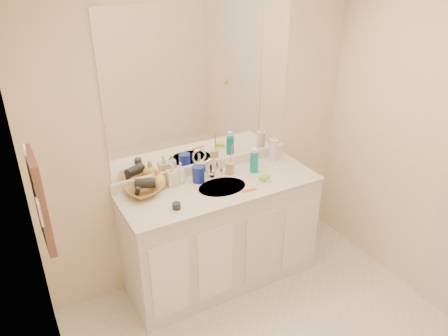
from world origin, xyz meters
name	(u,v)px	position (x,y,z in m)	size (l,w,h in m)	color
wall_back	(203,134)	(0.00, 1.30, 1.20)	(2.60, 0.02, 2.40)	#F9E3C3
wall_left	(59,303)	(-1.30, 0.00, 1.20)	(0.02, 2.60, 2.40)	#F9E3C3
vanity_cabinet	(221,235)	(0.00, 1.02, 0.42)	(1.50, 0.55, 0.85)	silver
countertop	(221,187)	(0.00, 1.02, 0.86)	(1.52, 0.57, 0.03)	beige
backsplash	(205,167)	(0.00, 1.29, 0.92)	(1.52, 0.03, 0.08)	white
sink_basin	(222,188)	(0.00, 1.00, 0.87)	(0.37, 0.37, 0.02)	beige
faucet	(211,170)	(0.00, 1.18, 0.94)	(0.02, 0.02, 0.11)	silver
mirror	(203,88)	(0.00, 1.29, 1.56)	(1.48, 0.01, 1.20)	white
blue_mug	(198,174)	(-0.12, 1.16, 0.94)	(0.09, 0.09, 0.13)	navy
tan_cup	(230,168)	(0.15, 1.16, 0.93)	(0.07, 0.07, 0.10)	#BDB585
toothbrush	(231,156)	(0.16, 1.16, 1.03)	(0.01, 0.01, 0.19)	#FC428A
mouthwash_bottle	(254,163)	(0.34, 1.10, 0.96)	(0.07, 0.07, 0.16)	#0B8E8B
clear_pump_bottle	(273,150)	(0.59, 1.19, 0.97)	(0.07, 0.07, 0.19)	silver
soap_dish	(264,180)	(0.33, 0.93, 0.89)	(0.09, 0.07, 0.01)	white
green_soap	(264,178)	(0.33, 0.93, 0.90)	(0.07, 0.05, 0.03)	#7DC830
orange_comb	(249,190)	(0.15, 0.86, 0.88)	(0.12, 0.02, 0.00)	#DF5617
dark_jar	(176,206)	(-0.42, 0.89, 0.90)	(0.06, 0.06, 0.04)	black
soap_bottle_white	(181,173)	(-0.24, 1.21, 0.96)	(0.06, 0.06, 0.17)	white
soap_bottle_cream	(172,174)	(-0.31, 1.21, 0.97)	(0.08, 0.08, 0.18)	beige
soap_bottle_yellow	(157,179)	(-0.43, 1.22, 0.96)	(0.12, 0.12, 0.16)	#E3BB58
wicker_basket	(143,191)	(-0.55, 1.18, 0.91)	(0.23, 0.23, 0.06)	#9D773F
hair_dryer	(145,183)	(-0.53, 1.18, 0.97)	(0.07, 0.07, 0.15)	black
towel_ring	(24,152)	(-1.27, 0.77, 1.55)	(0.11, 0.11, 0.01)	silver
hand_towel	(40,201)	(-1.25, 0.77, 1.25)	(0.04, 0.32, 0.55)	#4C3128
switch_plate	(40,212)	(-1.27, 0.57, 1.30)	(0.01, 0.09, 0.13)	silver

